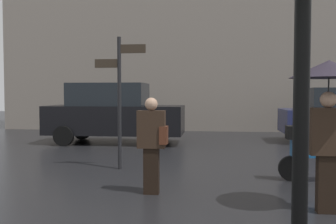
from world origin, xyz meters
TOP-DOWN VIEW (x-y plane):
  - pedestrian_with_umbrella at (0.71, 2.76)m, footprint 1.03×1.03m
  - pedestrian_with_bag at (-1.75, 3.47)m, footprint 0.48×0.24m
  - parked_scooter at (1.03, 4.65)m, footprint 1.36×0.32m
  - parked_car_left at (-3.92, 9.56)m, footprint 4.31×1.89m
  - street_signpost at (-2.74, 5.41)m, footprint 1.08×0.08m

SIDE VIEW (x-z plane):
  - parked_scooter at x=1.03m, z-range -0.06..1.17m
  - pedestrian_with_bag at x=-1.75m, z-range 0.10..1.64m
  - parked_car_left at x=-3.92m, z-range 0.01..1.93m
  - pedestrian_with_umbrella at x=0.71m, z-range 0.61..2.64m
  - street_signpost at x=-2.74m, z-range 0.30..3.08m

